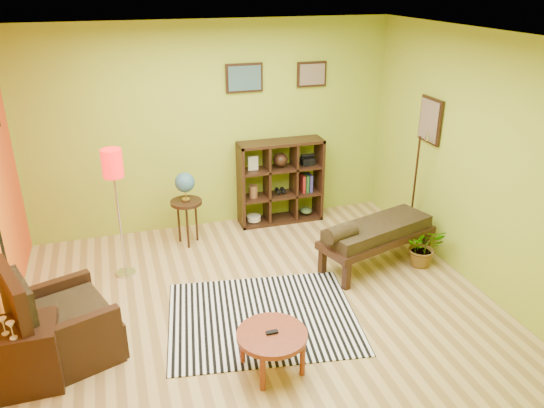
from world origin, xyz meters
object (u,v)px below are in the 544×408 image
object	(u,v)px
cube_shelf	(281,182)
bench	(375,233)
side_cabinet	(29,354)
floor_lamp	(114,175)
coffee_table	(272,338)
potted_plant	(423,250)
globe_table	(185,191)
armchair	(59,329)

from	to	relation	value
cube_shelf	bench	bearing A→B (deg)	-67.18
side_cabinet	floor_lamp	xyz separation A→B (m)	(0.86, 1.66, 0.95)
coffee_table	floor_lamp	xyz separation A→B (m)	(-1.18, 2.10, 0.93)
side_cabinet	potted_plant	size ratio (longest dim) A/B	1.77
globe_table	bench	size ratio (longest dim) A/B	0.63
side_cabinet	bench	distance (m)	3.90
side_cabinet	potted_plant	xyz separation A→B (m)	(4.36, 0.81, -0.11)
armchair	globe_table	xyz separation A→B (m)	(1.48, 1.93, 0.45)
coffee_table	globe_table	distance (m)	2.73
floor_lamp	coffee_table	bearing A→B (deg)	-60.67
side_cabinet	floor_lamp	bearing A→B (deg)	62.58
side_cabinet	bench	bearing A→B (deg)	14.43
cube_shelf	potted_plant	xyz separation A→B (m)	(1.25, -1.75, -0.40)
coffee_table	armchair	bearing A→B (deg)	157.82
floor_lamp	bench	bearing A→B (deg)	-13.33
globe_table	potted_plant	world-z (taller)	globe_table
coffee_table	globe_table	world-z (taller)	globe_table
globe_table	potted_plant	size ratio (longest dim) A/B	1.91
coffee_table	floor_lamp	bearing A→B (deg)	119.33
side_cabinet	floor_lamp	distance (m)	2.10
coffee_table	potted_plant	bearing A→B (deg)	28.26
bench	side_cabinet	bearing A→B (deg)	-165.57
floor_lamp	cube_shelf	world-z (taller)	floor_lamp
floor_lamp	globe_table	bearing A→B (deg)	34.03
armchair	floor_lamp	bearing A→B (deg)	64.98
coffee_table	potted_plant	world-z (taller)	coffee_table
floor_lamp	bench	distance (m)	3.11
cube_shelf	potted_plant	bearing A→B (deg)	-54.44
side_cabinet	cube_shelf	distance (m)	4.04
coffee_table	bench	distance (m)	2.24
cube_shelf	globe_table	bearing A→B (deg)	-167.23
floor_lamp	cube_shelf	size ratio (longest dim) A/B	1.30
globe_table	bench	distance (m)	2.44
coffee_table	bench	bearing A→B (deg)	39.17
potted_plant	coffee_table	bearing A→B (deg)	-151.74
armchair	side_cabinet	distance (m)	0.38
armchair	side_cabinet	size ratio (longest dim) A/B	1.15
coffee_table	floor_lamp	size ratio (longest dim) A/B	0.41
floor_lamp	potted_plant	bearing A→B (deg)	-13.77
armchair	potted_plant	xyz separation A→B (m)	(4.14, 0.51, -0.11)
side_cabinet	potted_plant	distance (m)	4.44
cube_shelf	potted_plant	world-z (taller)	cube_shelf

